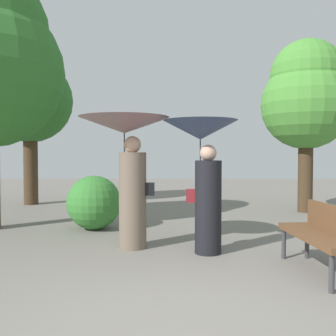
{
  "coord_description": "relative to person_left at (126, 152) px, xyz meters",
  "views": [
    {
      "loc": [
        -0.02,
        -3.27,
        1.47
      ],
      "look_at": [
        0.0,
        3.13,
        1.25
      ],
      "focal_mm": 40.21,
      "sensor_mm": 36.0,
      "label": 1
    }
  ],
  "objects": [
    {
      "name": "person_left",
      "position": [
        0.0,
        0.0,
        0.0
      ],
      "size": [
        1.42,
        1.42,
        2.06
      ],
      "rotation": [
        0.0,
        0.0,
        1.48
      ],
      "color": "#6B5B4C",
      "rests_on": "ground"
    },
    {
      "name": "ground_plane",
      "position": [
        0.66,
        -2.64,
        -1.52
      ],
      "size": [
        40.0,
        40.0,
        0.0
      ],
      "primitive_type": "plane",
      "color": "slate"
    },
    {
      "name": "tree_near_right",
      "position": [
        4.17,
        3.72,
        1.46
      ],
      "size": [
        2.27,
        2.27,
        4.4
      ],
      "color": "#42301E",
      "rests_on": "ground"
    },
    {
      "name": "tree_near_left",
      "position": [
        -3.44,
        5.23,
        1.81
      ],
      "size": [
        2.48,
        2.48,
        4.9
      ],
      "color": "#42301E",
      "rests_on": "ground"
    },
    {
      "name": "bush_path_left",
      "position": [
        -0.82,
        1.47,
        -0.99
      ],
      "size": [
        1.06,
        1.06,
        1.06
      ],
      "primitive_type": "sphere",
      "color": "#387F33",
      "rests_on": "ground"
    },
    {
      "name": "park_bench",
      "position": [
        2.58,
        -1.27,
        -1.01
      ],
      "size": [
        0.6,
        1.53,
        0.83
      ],
      "rotation": [
        0.0,
        0.0,
        -1.5
      ],
      "color": "#38383D",
      "rests_on": "ground"
    },
    {
      "name": "person_right",
      "position": [
        1.16,
        -0.32,
        -0.12
      ],
      "size": [
        1.11,
        1.11,
        1.98
      ],
      "rotation": [
        0.0,
        0.0,
        1.48
      ],
      "color": "black",
      "rests_on": "ground"
    }
  ]
}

